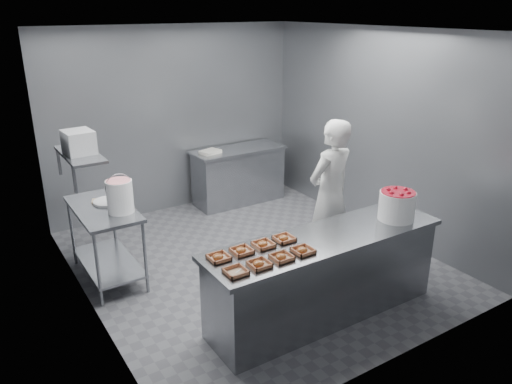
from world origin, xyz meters
TOP-DOWN VIEW (x-y plane):
  - floor at (0.00, 0.00)m, footprint 4.50×4.50m
  - ceiling at (0.00, 0.00)m, footprint 4.50×4.50m
  - wall_back at (0.00, 2.25)m, footprint 4.00×0.04m
  - wall_left at (-2.00, 0.00)m, footprint 0.04×4.50m
  - wall_right at (2.00, 0.00)m, footprint 0.04×4.50m
  - service_counter at (0.00, -1.35)m, footprint 2.60×0.70m
  - prep_table at (-1.65, 0.60)m, footprint 0.60×1.20m
  - back_counter at (0.90, 1.90)m, footprint 1.50×0.60m
  - wall_shelf at (-1.82, 0.60)m, footprint 0.35×0.90m
  - tray_0 at (-1.13, -1.50)m, footprint 0.19×0.18m
  - tray_1 at (-0.89, -1.50)m, footprint 0.19×0.18m
  - tray_2 at (-0.65, -1.50)m, footprint 0.19×0.18m
  - tray_3 at (-0.41, -1.50)m, footprint 0.19×0.18m
  - tray_4 at (-1.13, -1.20)m, footprint 0.19×0.18m
  - tray_5 at (-0.89, -1.20)m, footprint 0.19×0.18m
  - tray_6 at (-0.65, -1.20)m, footprint 0.19×0.18m
  - tray_7 at (-0.41, -1.20)m, footprint 0.19×0.18m
  - worker at (0.77, -0.50)m, footprint 0.73×0.54m
  - strawberry_tub at (0.90, -1.42)m, footprint 0.38×0.38m
  - glaze_bucket at (-1.51, 0.36)m, footprint 0.30×0.29m
  - bucket_lid at (-1.55, 0.71)m, footprint 0.38×0.38m
  - rag at (-1.63, 0.80)m, footprint 0.19×0.17m
  - appliance at (-1.82, 0.59)m, footprint 0.31×0.35m
  - paper_stack at (0.40, 1.90)m, footprint 0.34×0.28m

SIDE VIEW (x-z plane):
  - floor at x=0.00m, z-range 0.00..0.00m
  - back_counter at x=0.90m, z-range 0.00..0.90m
  - service_counter at x=0.00m, z-range 0.00..0.90m
  - prep_table at x=-1.65m, z-range 0.14..1.04m
  - rag at x=-1.63m, z-range 0.90..0.92m
  - bucket_lid at x=-1.55m, z-range 0.90..0.93m
  - worker at x=0.77m, z-range 0.00..1.83m
  - tray_0 at x=-1.13m, z-range 0.90..0.94m
  - tray_1 at x=-0.89m, z-range 0.89..0.95m
  - tray_2 at x=-0.65m, z-range 0.89..0.95m
  - tray_3 at x=-0.41m, z-range 0.89..0.95m
  - tray_4 at x=-1.13m, z-range 0.89..0.95m
  - tray_5 at x=-0.89m, z-range 0.89..0.95m
  - tray_6 at x=-0.65m, z-range 0.89..0.95m
  - tray_7 at x=-0.41m, z-range 0.89..0.95m
  - paper_stack at x=0.40m, z-range 0.90..0.95m
  - strawberry_tub at x=0.90m, z-range 0.91..1.23m
  - glaze_bucket at x=-1.51m, z-range 0.87..1.31m
  - wall_back at x=0.00m, z-range 0.00..2.80m
  - wall_left at x=-2.00m, z-range 0.00..2.80m
  - wall_right at x=2.00m, z-range 0.00..2.80m
  - wall_shelf at x=-1.82m, z-range 1.54..1.56m
  - appliance at x=-1.82m, z-range 1.56..1.81m
  - ceiling at x=0.00m, z-range 2.80..2.80m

